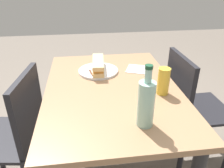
# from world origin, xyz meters

# --- Properties ---
(dining_table) EXTENTS (1.07, 0.75, 0.74)m
(dining_table) POSITION_xyz_m (0.00, 0.00, 0.62)
(dining_table) COLOR #997251
(dining_table) RESTS_ON ground
(chair_far) EXTENTS (0.45, 0.45, 0.85)m
(chair_far) POSITION_xyz_m (-0.01, 0.57, 0.49)
(chair_far) COLOR black
(chair_far) RESTS_ON ground
(chair_near) EXTENTS (0.41, 0.41, 0.85)m
(chair_near) POSITION_xyz_m (0.14, -0.57, 0.49)
(chair_near) COLOR black
(chair_near) RESTS_ON ground
(plate_near) EXTENTS (0.26, 0.26, 0.01)m
(plate_near) POSITION_xyz_m (0.22, 0.06, 0.75)
(plate_near) COLOR white
(plate_near) RESTS_ON dining_table
(baguette_sandwich_near) EXTENTS (0.25, 0.09, 0.07)m
(baguette_sandwich_near) POSITION_xyz_m (0.22, 0.06, 0.79)
(baguette_sandwich_near) COLOR #DBB77A
(baguette_sandwich_near) RESTS_ON plate_near
(knife_near) EXTENTS (0.18, 0.04, 0.01)m
(knife_near) POSITION_xyz_m (0.21, 0.12, 0.76)
(knife_near) COLOR silver
(knife_near) RESTS_ON plate_near
(water_bottle) EXTENTS (0.07, 0.07, 0.28)m
(water_bottle) POSITION_xyz_m (-0.36, -0.09, 0.85)
(water_bottle) COLOR #99C6B7
(water_bottle) RESTS_ON dining_table
(beer_glass) EXTENTS (0.06, 0.06, 0.15)m
(beer_glass) POSITION_xyz_m (-0.11, -0.26, 0.82)
(beer_glass) COLOR gold
(beer_glass) RESTS_ON dining_table
(paper_napkin) EXTENTS (0.18, 0.18, 0.00)m
(paper_napkin) POSITION_xyz_m (0.22, -0.20, 0.75)
(paper_napkin) COLOR white
(paper_napkin) RESTS_ON dining_table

